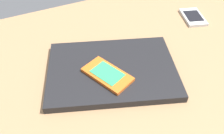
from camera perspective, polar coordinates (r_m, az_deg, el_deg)
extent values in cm
cube|color=#9E7751|center=(58.79, -2.36, -4.82)|extent=(120.00, 80.00, 3.00)
cube|color=black|center=(59.37, 0.00, -0.74)|extent=(37.10, 31.39, 1.88)
cube|color=orange|center=(56.39, -1.13, -1.81)|extent=(10.33, 13.24, 0.82)
cube|color=#33A566|center=(56.05, -1.13, -1.47)|extent=(7.32, 8.60, 0.14)
cube|color=silver|center=(83.98, 18.85, 11.25)|extent=(9.04, 11.64, 0.89)
cube|color=black|center=(83.72, 18.93, 11.55)|extent=(6.54, 7.52, 0.14)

